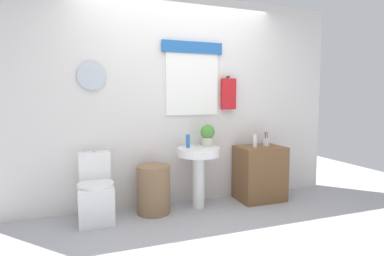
% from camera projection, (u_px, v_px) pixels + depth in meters
% --- Properties ---
extents(ground_plane, '(8.00, 8.00, 0.00)m').
position_uv_depth(ground_plane, '(212.00, 239.00, 2.84)').
color(ground_plane, '#A3A3A8').
extents(back_wall, '(4.40, 0.18, 2.60)m').
position_uv_depth(back_wall, '(177.00, 101.00, 3.80)').
color(back_wall, silver).
rests_on(back_wall, ground_plane).
extents(toilet, '(0.38, 0.51, 0.75)m').
position_uv_depth(toilet, '(96.00, 194.00, 3.31)').
color(toilet, white).
rests_on(toilet, ground_plane).
extents(laundry_hamper, '(0.38, 0.38, 0.56)m').
position_uv_depth(laundry_hamper, '(153.00, 189.00, 3.49)').
color(laundry_hamper, '#846647').
rests_on(laundry_hamper, ground_plane).
extents(pedestal_sink, '(0.52, 0.52, 0.74)m').
position_uv_depth(pedestal_sink, '(199.00, 162.00, 3.65)').
color(pedestal_sink, white).
rests_on(pedestal_sink, ground_plane).
extents(faucet, '(0.03, 0.03, 0.10)m').
position_uv_depth(faucet, '(195.00, 142.00, 3.74)').
color(faucet, silver).
rests_on(faucet, pedestal_sink).
extents(wooden_cabinet, '(0.59, 0.44, 0.71)m').
position_uv_depth(wooden_cabinet, '(260.00, 173.00, 3.95)').
color(wooden_cabinet, brown).
rests_on(wooden_cabinet, ground_plane).
extents(soap_bottle, '(0.05, 0.05, 0.16)m').
position_uv_depth(soap_bottle, '(188.00, 141.00, 3.63)').
color(soap_bottle, '#2D6BB7').
rests_on(soap_bottle, pedestal_sink).
extents(potted_plant, '(0.18, 0.18, 0.27)m').
position_uv_depth(potted_plant, '(207.00, 134.00, 3.72)').
color(potted_plant, beige).
rests_on(potted_plant, pedestal_sink).
extents(lotion_bottle, '(0.05, 0.05, 0.16)m').
position_uv_depth(lotion_bottle, '(255.00, 141.00, 3.84)').
color(lotion_bottle, white).
rests_on(lotion_bottle, wooden_cabinet).
extents(toothbrush_cup, '(0.08, 0.08, 0.19)m').
position_uv_depth(toothbrush_cup, '(266.00, 142.00, 3.97)').
color(toothbrush_cup, silver).
rests_on(toothbrush_cup, wooden_cabinet).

